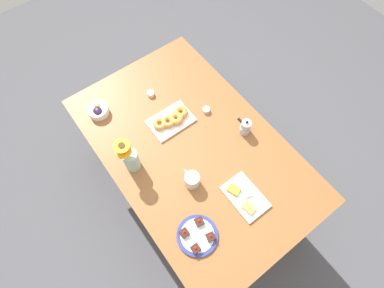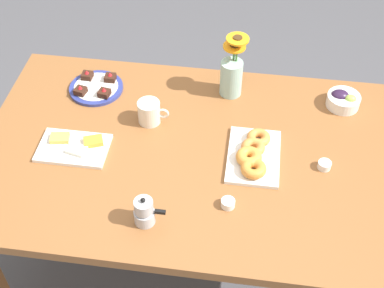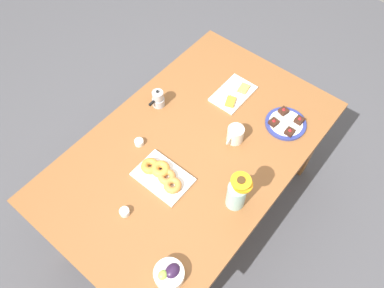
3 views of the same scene
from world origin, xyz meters
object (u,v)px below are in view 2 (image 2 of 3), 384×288
dining_table (192,167)px  coffee_mug (149,112)px  croissant_platter (253,155)px  jam_cup_honey (324,165)px  cheese_platter (74,147)px  moka_pot (144,212)px  jam_cup_berry (228,203)px  grape_bowl (343,100)px  dessert_plate (96,87)px  flower_vase (232,74)px

dining_table → coffee_mug: size_ratio=13.04×
croissant_platter → jam_cup_honey: bearing=-1.4°
coffee_mug → cheese_platter: 0.32m
cheese_platter → croissant_platter: size_ratio=0.93×
dining_table → moka_pot: 0.38m
coffee_mug → jam_cup_berry: bearing=-47.6°
cheese_platter → jam_cup_berry: size_ratio=5.42×
jam_cup_berry → coffee_mug: bearing=132.4°
croissant_platter → dining_table: bearing=178.4°
grape_bowl → jam_cup_berry: bearing=-125.6°
cheese_platter → jam_cup_honey: (0.92, 0.03, 0.00)m
grape_bowl → dessert_plate: grape_bowl is taller
dessert_plate → flower_vase: (0.56, 0.06, 0.08)m
grape_bowl → croissant_platter: (-0.34, -0.35, -0.01)m
dining_table → dessert_plate: size_ratio=7.15×
jam_cup_berry → flower_vase: bearing=94.3°
jam_cup_honey → dining_table: bearing=178.5°
croissant_platter → moka_pot: size_ratio=2.35×
dining_table → cheese_platter: size_ratio=6.15×
coffee_mug → moka_pot: size_ratio=1.03×
moka_pot → croissant_platter: bearing=44.3°
cheese_platter → jam_cup_honey: 0.92m
coffee_mug → jam_cup_honey: bearing=-12.9°
dining_table → grape_bowl: bearing=31.0°
dining_table → jam_cup_berry: size_ratio=33.33×
grape_bowl → cheese_platter: (-1.00, -0.39, -0.02)m
croissant_platter → dessert_plate: bearing=155.7°
jam_cup_berry → dessert_plate: dessert_plate is taller
jam_cup_honey → moka_pot: bearing=-151.5°
croissant_platter → jam_cup_berry: (-0.07, -0.23, -0.01)m
flower_vase → coffee_mug: bearing=-143.9°
jam_cup_berry → flower_vase: 0.60m
dining_table → croissant_platter: croissant_platter is taller
dessert_plate → flower_vase: 0.57m
dining_table → flower_vase: flower_vase is taller
coffee_mug → flower_vase: size_ratio=0.46×
flower_vase → grape_bowl: bearing=-2.2°
moka_pot → jam_cup_berry: bearing=20.9°
dining_table → cheese_platter: (-0.44, -0.05, 0.10)m
grape_bowl → flower_vase: 0.46m
cheese_platter → jam_cup_honey: bearing=2.2°
dining_table → dessert_plate: 0.55m
coffee_mug → croissant_platter: size_ratio=0.44×
jam_cup_berry → moka_pot: moka_pot is taller
jam_cup_honey → flower_vase: flower_vase is taller
dining_table → croissant_platter: size_ratio=5.71×
flower_vase → moka_pot: bearing=-107.7°
croissant_platter → moka_pot: 0.47m
croissant_platter → jam_cup_honey: (0.26, -0.01, -0.01)m
cheese_platter → flower_vase: flower_vase is taller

